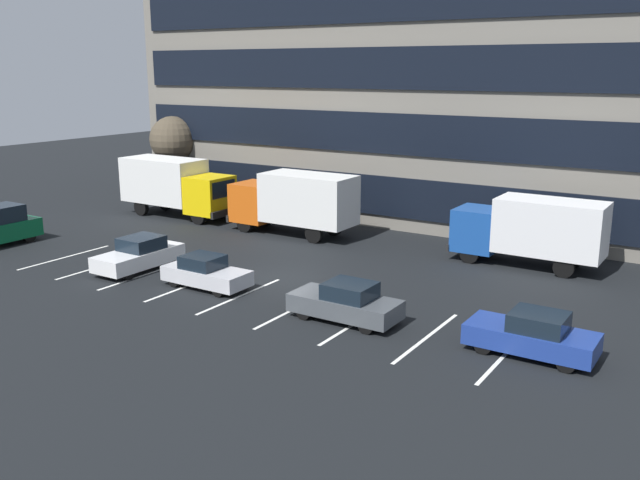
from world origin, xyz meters
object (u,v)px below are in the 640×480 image
Objects in this scene: box_truck_orange at (294,200)px; sedan_charcoal at (346,303)px; sedan_navy at (533,335)px; bare_tree at (173,140)px; box_truck_yellow at (176,184)px; box_truck_blue at (531,228)px; sedan_white at (139,254)px; sedan_silver at (206,273)px.

sedan_charcoal is at bearing -47.39° from box_truck_orange.
sedan_navy is 0.70× the size of bare_tree.
sedan_charcoal is at bearing -29.09° from box_truck_yellow.
box_truck_blue is 13.10m from box_truck_orange.
sedan_navy is at bearing -24.79° from bare_tree.
box_truck_orange is (-13.08, -0.70, 0.13)m from box_truck_blue.
box_truck_yellow is 1.81× the size of sedan_white.
box_truck_blue is at bearing 3.04° from box_truck_orange.
sedan_white is at bearing 177.03° from sedan_charcoal.
box_truck_orange is at bearing -0.56° from box_truck_yellow.
sedan_charcoal is 7.14m from sedan_silver.
sedan_white reaches higher than sedan_silver.
bare_tree is (-28.93, 13.36, 3.66)m from sedan_navy.
box_truck_blue reaches higher than sedan_silver.
box_truck_orange reaches higher than sedan_white.
box_truck_blue is 1.69× the size of sedan_charcoal.
sedan_charcoal is at bearing -1.86° from sedan_silver.
box_truck_orange reaches higher than sedan_navy.
box_truck_orange is 14.03m from sedan_charcoal.
box_truck_yellow reaches higher than sedan_white.
box_truck_yellow is 1.87× the size of sedan_navy.
sedan_charcoal is 6.81m from sedan_navy.
box_truck_yellow reaches higher than box_truck_blue.
box_truck_orange is at bearing 77.72° from sedan_white.
bare_tree is (-10.58, 13.29, 3.63)m from sedan_white.
box_truck_orange is at bearing 149.02° from sedan_navy.
box_truck_yellow is 2.00× the size of sedan_silver.
box_truck_yellow is 27.31m from sedan_navy.
sedan_navy is (3.17, -10.45, -1.14)m from box_truck_blue.
box_truck_orange reaches higher than box_truck_blue.
box_truck_yellow is (-22.27, -0.61, 0.19)m from box_truck_blue.
box_truck_blue is at bearing 1.56° from box_truck_yellow.
bare_tree reaches higher than sedan_white.
box_truck_blue is 1.81× the size of sedan_silver.
sedan_navy is (18.36, -0.07, -0.02)m from sedan_white.
box_truck_blue reaches higher than sedan_charcoal.
box_truck_blue is 15.25m from sedan_silver.
sedan_navy is (25.44, -9.84, -1.33)m from box_truck_yellow.
box_truck_orange reaches higher than sedan_silver.
sedan_navy is (13.92, 0.30, 0.05)m from sedan_silver.
sedan_charcoal is 1.00× the size of sedan_navy.
sedan_silver is 0.93× the size of sedan_navy.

